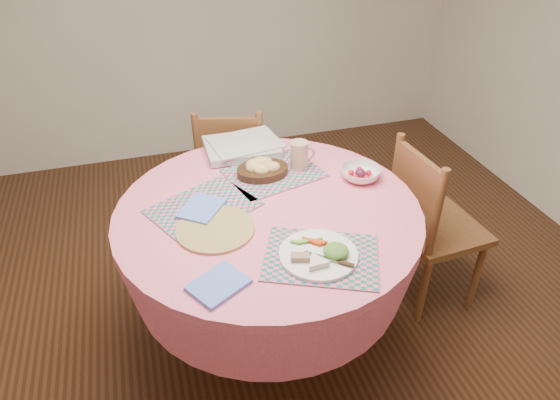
{
  "coord_description": "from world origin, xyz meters",
  "views": [
    {
      "loc": [
        -0.43,
        -1.59,
        1.9
      ],
      "look_at": [
        0.05,
        0.0,
        0.78
      ],
      "focal_mm": 32.0,
      "sensor_mm": 36.0,
      "label": 1
    }
  ],
  "objects_px": {
    "bread_bowl": "(262,168)",
    "fruit_bowl": "(360,174)",
    "dining_table": "(269,246)",
    "latte_mug": "(300,155)",
    "chair_back": "(232,171)",
    "chair_right": "(430,223)",
    "wicker_trivet": "(215,229)",
    "dinner_plate": "(321,253)"
  },
  "relations": [
    {
      "from": "fruit_bowl",
      "to": "chair_right",
      "type": "bearing_deg",
      "value": -7.31
    },
    {
      "from": "chair_right",
      "to": "chair_back",
      "type": "distance_m",
      "value": 1.13
    },
    {
      "from": "wicker_trivet",
      "to": "latte_mug",
      "type": "distance_m",
      "value": 0.57
    },
    {
      "from": "latte_mug",
      "to": "chair_back",
      "type": "bearing_deg",
      "value": 109.98
    },
    {
      "from": "dinner_plate",
      "to": "bread_bowl",
      "type": "height_order",
      "value": "bread_bowl"
    },
    {
      "from": "dining_table",
      "to": "chair_back",
      "type": "bearing_deg",
      "value": 89.02
    },
    {
      "from": "dining_table",
      "to": "bread_bowl",
      "type": "height_order",
      "value": "bread_bowl"
    },
    {
      "from": "chair_back",
      "to": "latte_mug",
      "type": "bearing_deg",
      "value": 124.6
    },
    {
      "from": "dining_table",
      "to": "dinner_plate",
      "type": "bearing_deg",
      "value": -74.9
    },
    {
      "from": "wicker_trivet",
      "to": "latte_mug",
      "type": "bearing_deg",
      "value": 37.3
    },
    {
      "from": "wicker_trivet",
      "to": "bread_bowl",
      "type": "distance_m",
      "value": 0.44
    },
    {
      "from": "dining_table",
      "to": "chair_back",
      "type": "height_order",
      "value": "chair_back"
    },
    {
      "from": "wicker_trivet",
      "to": "latte_mug",
      "type": "relative_size",
      "value": 2.33
    },
    {
      "from": "chair_right",
      "to": "latte_mug",
      "type": "relative_size",
      "value": 6.84
    },
    {
      "from": "fruit_bowl",
      "to": "chair_back",
      "type": "bearing_deg",
      "value": 120.71
    },
    {
      "from": "wicker_trivet",
      "to": "bread_bowl",
      "type": "xyz_separation_m",
      "value": [
        0.27,
        0.34,
        0.03
      ]
    },
    {
      "from": "wicker_trivet",
      "to": "dining_table",
      "type": "bearing_deg",
      "value": 19.64
    },
    {
      "from": "chair_back",
      "to": "dinner_plate",
      "type": "xyz_separation_m",
      "value": [
        0.08,
        -1.18,
        0.32
      ]
    },
    {
      "from": "chair_right",
      "to": "bread_bowl",
      "type": "bearing_deg",
      "value": 71.36
    },
    {
      "from": "wicker_trivet",
      "to": "fruit_bowl",
      "type": "xyz_separation_m",
      "value": [
        0.68,
        0.18,
        0.02
      ]
    },
    {
      "from": "dining_table",
      "to": "wicker_trivet",
      "type": "relative_size",
      "value": 4.13
    },
    {
      "from": "chair_right",
      "to": "latte_mug",
      "type": "bearing_deg",
      "value": 66.75
    },
    {
      "from": "dining_table",
      "to": "bread_bowl",
      "type": "distance_m",
      "value": 0.35
    },
    {
      "from": "dining_table",
      "to": "wicker_trivet",
      "type": "distance_m",
      "value": 0.32
    },
    {
      "from": "bread_bowl",
      "to": "latte_mug",
      "type": "bearing_deg",
      "value": 2.36
    },
    {
      "from": "wicker_trivet",
      "to": "fruit_bowl",
      "type": "bearing_deg",
      "value": 15.11
    },
    {
      "from": "chair_back",
      "to": "bread_bowl",
      "type": "relative_size",
      "value": 3.74
    },
    {
      "from": "dining_table",
      "to": "latte_mug",
      "type": "bearing_deg",
      "value": 49.83
    },
    {
      "from": "chair_back",
      "to": "dinner_plate",
      "type": "relative_size",
      "value": 3.1
    },
    {
      "from": "chair_back",
      "to": "wicker_trivet",
      "type": "distance_m",
      "value": 0.99
    },
    {
      "from": "chair_back",
      "to": "wicker_trivet",
      "type": "height_order",
      "value": "chair_back"
    },
    {
      "from": "bread_bowl",
      "to": "latte_mug",
      "type": "xyz_separation_m",
      "value": [
        0.18,
        0.01,
        0.03
      ]
    },
    {
      "from": "bread_bowl",
      "to": "fruit_bowl",
      "type": "xyz_separation_m",
      "value": [
        0.4,
        -0.15,
        -0.01
      ]
    },
    {
      "from": "fruit_bowl",
      "to": "dining_table",
      "type": "bearing_deg",
      "value": -167.31
    },
    {
      "from": "dining_table",
      "to": "latte_mug",
      "type": "relative_size",
      "value": 9.62
    },
    {
      "from": "dining_table",
      "to": "bread_bowl",
      "type": "relative_size",
      "value": 5.39
    },
    {
      "from": "bread_bowl",
      "to": "chair_right",
      "type": "bearing_deg",
      "value": -14.48
    },
    {
      "from": "chair_right",
      "to": "bread_bowl",
      "type": "height_order",
      "value": "chair_right"
    },
    {
      "from": "fruit_bowl",
      "to": "bread_bowl",
      "type": "bearing_deg",
      "value": 159.19
    },
    {
      "from": "dining_table",
      "to": "fruit_bowl",
      "type": "bearing_deg",
      "value": 12.69
    },
    {
      "from": "latte_mug",
      "to": "fruit_bowl",
      "type": "relative_size",
      "value": 0.57
    },
    {
      "from": "latte_mug",
      "to": "dining_table",
      "type": "bearing_deg",
      "value": -130.17
    }
  ]
}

